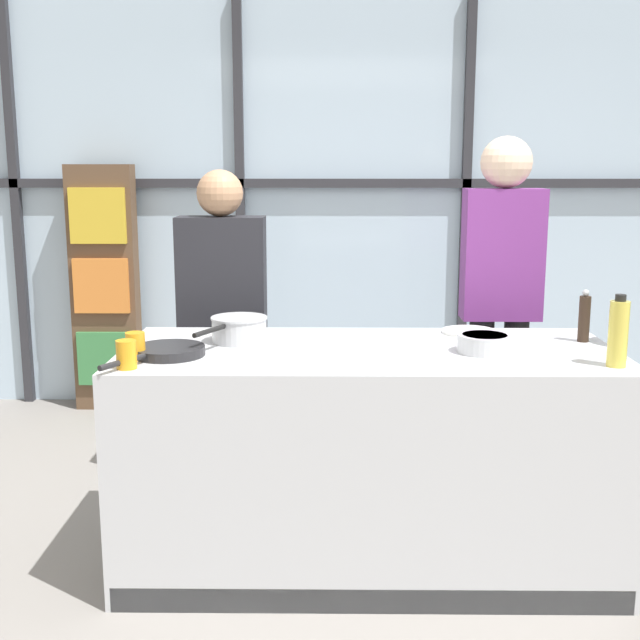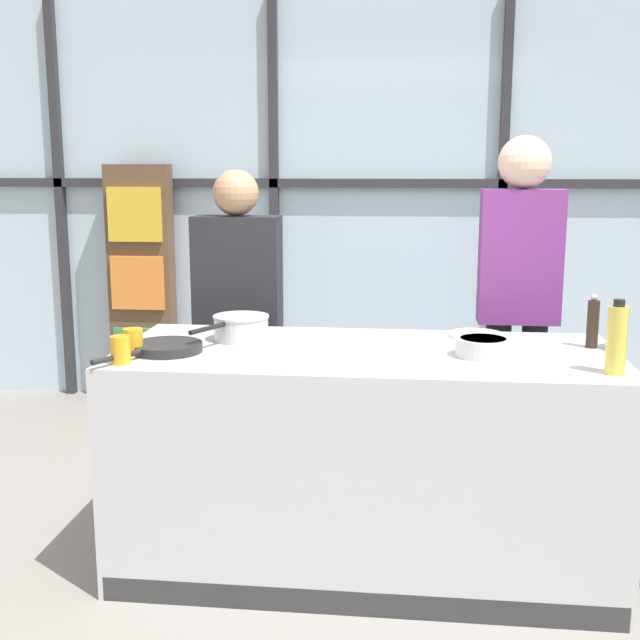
# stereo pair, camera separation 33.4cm
# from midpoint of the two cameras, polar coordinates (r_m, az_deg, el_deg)

# --- Properties ---
(ground_plane) EXTENTS (18.00, 18.00, 0.00)m
(ground_plane) POSITION_cam_midpoint_polar(r_m,az_deg,el_deg) (3.58, 5.93, -16.75)
(ground_plane) COLOR gray
(back_window_wall) EXTENTS (6.40, 0.10, 2.80)m
(back_window_wall) POSITION_cam_midpoint_polar(r_m,az_deg,el_deg) (5.55, 6.48, 8.24)
(back_window_wall) COLOR silver
(back_window_wall) RESTS_ON ground_plane
(bookshelf) EXTENTS (0.44, 0.19, 1.67)m
(bookshelf) POSITION_cam_midpoint_polar(r_m,az_deg,el_deg) (5.68, -10.93, 2.40)
(bookshelf) COLOR brown
(bookshelf) RESTS_ON ground_plane
(demo_island) EXTENTS (2.01, 0.86, 0.93)m
(demo_island) POSITION_cam_midpoint_polar(r_m,az_deg,el_deg) (3.39, 6.05, -9.82)
(demo_island) COLOR silver
(demo_island) RESTS_ON ground_plane
(spectator_far_left) EXTENTS (0.44, 0.23, 1.64)m
(spectator_far_left) POSITION_cam_midpoint_polar(r_m,az_deg,el_deg) (4.09, -3.53, 0.65)
(spectator_far_left) COLOR #232838
(spectator_far_left) RESTS_ON ground_plane
(spectator_center_left) EXTENTS (0.39, 0.25, 1.80)m
(spectator_center_left) POSITION_cam_midpoint_polar(r_m,az_deg,el_deg) (4.07, 16.25, 2.04)
(spectator_center_left) COLOR black
(spectator_center_left) RESTS_ON ground_plane
(frying_pan) EXTENTS (0.33, 0.46, 0.04)m
(frying_pan) POSITION_cam_midpoint_polar(r_m,az_deg,el_deg) (3.22, -8.04, -1.97)
(frying_pan) COLOR #232326
(frying_pan) RESTS_ON demo_island
(saucepan) EXTENTS (0.27, 0.41, 0.11)m
(saucepan) POSITION_cam_midpoint_polar(r_m,az_deg,el_deg) (3.41, -2.88, -0.53)
(saucepan) COLOR silver
(saucepan) RESTS_ON demo_island
(white_plate) EXTENTS (0.24, 0.24, 0.01)m
(white_plate) POSITION_cam_midpoint_polar(r_m,az_deg,el_deg) (3.59, 13.68, -1.06)
(white_plate) COLOR white
(white_plate) RESTS_ON demo_island
(mixing_bowl) EXTENTS (0.22, 0.22, 0.07)m
(mixing_bowl) POSITION_cam_midpoint_polar(r_m,az_deg,el_deg) (3.23, 14.44, -1.86)
(mixing_bowl) COLOR silver
(mixing_bowl) RESTS_ON demo_island
(oil_bottle) EXTENTS (0.07, 0.07, 0.27)m
(oil_bottle) POSITION_cam_midpoint_polar(r_m,az_deg,el_deg) (3.09, 23.30, -1.30)
(oil_bottle) COLOR #E0CC4C
(oil_bottle) RESTS_ON demo_island
(pepper_grinder) EXTENTS (0.05, 0.05, 0.22)m
(pepper_grinder) POSITION_cam_midpoint_polar(r_m,az_deg,el_deg) (3.50, 21.46, -0.22)
(pepper_grinder) COLOR #332319
(pepper_grinder) RESTS_ON demo_island
(juice_glass_near) EXTENTS (0.08, 0.08, 0.11)m
(juice_glass_near) POSITION_cam_midpoint_polar(r_m,az_deg,el_deg) (3.06, -11.00, -2.14)
(juice_glass_near) COLOR orange
(juice_glass_near) RESTS_ON demo_island
(juice_glass_far) EXTENTS (0.08, 0.08, 0.11)m
(juice_glass_far) POSITION_cam_midpoint_polar(r_m,az_deg,el_deg) (3.19, -10.25, -1.57)
(juice_glass_far) COLOR orange
(juice_glass_far) RESTS_ON demo_island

